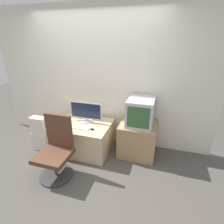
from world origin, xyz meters
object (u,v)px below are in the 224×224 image
object	(u,v)px
mouse	(92,129)
office_chair	(56,152)
crt_tv	(141,112)
cardboard_box_lower	(42,141)
main_monitor	(86,112)
book	(42,158)
keyboard	(80,127)

from	to	relation	value
mouse	office_chair	bearing A→B (deg)	-122.99
mouse	crt_tv	bearing A→B (deg)	23.20
office_chair	cardboard_box_lower	world-z (taller)	office_chair
crt_tv	cardboard_box_lower	xyz separation A→B (m)	(-1.83, -0.41, -0.67)
main_monitor	book	xyz separation A→B (m)	(-0.63, -0.64, -0.73)
main_monitor	cardboard_box_lower	distance (m)	1.05
crt_tv	book	size ratio (longest dim) A/B	2.30
crt_tv	office_chair	distance (m)	1.53
book	cardboard_box_lower	bearing A→B (deg)	123.93
keyboard	office_chair	xyz separation A→B (m)	(-0.13, -0.58, -0.15)
crt_tv	mouse	bearing A→B (deg)	-156.80
main_monitor	crt_tv	distance (m)	1.02
office_chair	cardboard_box_lower	xyz separation A→B (m)	(-0.68, 0.50, -0.23)
crt_tv	office_chair	world-z (taller)	crt_tv
mouse	main_monitor	bearing A→B (deg)	129.91
crt_tv	book	world-z (taller)	crt_tv
mouse	crt_tv	world-z (taller)	crt_tv
crt_tv	office_chair	bearing A→B (deg)	-141.71
cardboard_box_lower	keyboard	bearing A→B (deg)	6.20
main_monitor	cardboard_box_lower	size ratio (longest dim) A/B	1.70
keyboard	cardboard_box_lower	size ratio (longest dim) A/B	1.05
book	office_chair	bearing A→B (deg)	-24.00
main_monitor	mouse	xyz separation A→B (m)	(0.24, -0.29, -0.18)
book	keyboard	bearing A→B (deg)	30.03
keyboard	main_monitor	bearing A→B (deg)	88.87
keyboard	crt_tv	distance (m)	1.11
book	main_monitor	bearing A→B (deg)	45.28
book	crt_tv	bearing A→B (deg)	22.56
main_monitor	crt_tv	world-z (taller)	crt_tv
crt_tv	book	xyz separation A→B (m)	(-1.64, -0.68, -0.84)
mouse	crt_tv	xyz separation A→B (m)	(0.77, 0.33, 0.29)
office_chair	cardboard_box_lower	size ratio (longest dim) A/B	2.73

